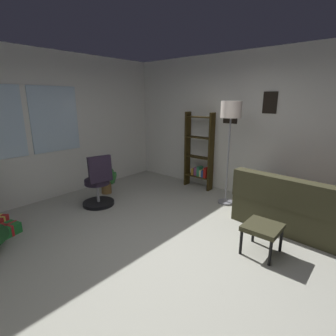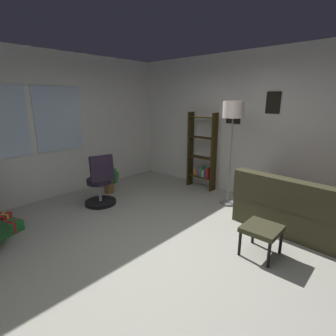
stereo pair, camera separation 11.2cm
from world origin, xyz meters
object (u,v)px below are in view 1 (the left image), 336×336
object	(u,v)px
floor_lamp	(231,117)
potted_plant	(109,181)
bookshelf	(199,155)
couch	(310,209)
gift_box_green	(7,230)
office_chair	(98,186)
footstool	(262,229)

from	to	relation	value
floor_lamp	potted_plant	xyz separation A→B (m)	(-1.08, 2.07, -1.32)
bookshelf	floor_lamp	xyz separation A→B (m)	(-0.41, -0.89, 0.84)
floor_lamp	potted_plant	size ratio (longest dim) A/B	2.96
couch	gift_box_green	world-z (taller)	couch
office_chair	footstool	bearing A→B (deg)	-81.10
office_chair	floor_lamp	world-z (taller)	floor_lamp
office_chair	bookshelf	distance (m)	2.19
gift_box_green	floor_lamp	distance (m)	3.86
couch	office_chair	bearing A→B (deg)	117.18
office_chair	bookshelf	size ratio (longest dim) A/B	0.59
floor_lamp	footstool	bearing A→B (deg)	-136.31
couch	gift_box_green	size ratio (longest dim) A/B	5.36
gift_box_green	office_chair	xyz separation A→B (m)	(1.47, -0.12, 0.29)
office_chair	potted_plant	size ratio (longest dim) A/B	1.52
couch	floor_lamp	xyz separation A→B (m)	(0.02, 1.40, 1.27)
gift_box_green	floor_lamp	world-z (taller)	floor_lamp
bookshelf	potted_plant	world-z (taller)	bookshelf
office_chair	bookshelf	bearing A→B (deg)	-21.42
footstool	gift_box_green	size ratio (longest dim) A/B	1.29
couch	gift_box_green	xyz separation A→B (m)	(-3.05, 3.20, -0.22)
footstool	potted_plant	world-z (taller)	potted_plant
footstool	potted_plant	size ratio (longest dim) A/B	0.71
couch	office_chair	world-z (taller)	office_chair
gift_box_green	potted_plant	world-z (taller)	potted_plant
footstool	office_chair	world-z (taller)	office_chair
potted_plant	floor_lamp	bearing A→B (deg)	-62.45
gift_box_green	office_chair	bearing A→B (deg)	-4.76
gift_box_green	couch	bearing A→B (deg)	-46.39
footstool	office_chair	distance (m)	2.82
footstool	floor_lamp	bearing A→B (deg)	43.69
floor_lamp	office_chair	bearing A→B (deg)	133.70
couch	bookshelf	bearing A→B (deg)	79.24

